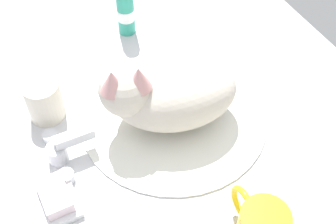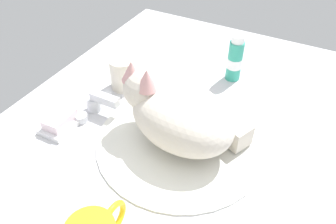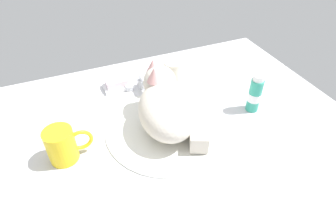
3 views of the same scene
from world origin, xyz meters
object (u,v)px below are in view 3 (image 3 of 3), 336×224
object	(u,v)px
faucet	(143,83)
toothpaste_bottle	(255,94)
cat	(168,105)
rinse_cup	(173,72)
coffee_mug	(62,144)
soap_bar	(116,82)

from	to	relation	value
faucet	toothpaste_bottle	size ratio (longest dim) A/B	0.98
cat	toothpaste_bottle	bearing A→B (deg)	-6.74
rinse_cup	coffee_mug	bearing A→B (deg)	-151.79
faucet	soap_bar	distance (cm)	9.14
cat	coffee_mug	bearing A→B (deg)	-177.91
faucet	cat	xyz separation A→B (cm)	(0.48, -20.41, 5.36)
soap_bar	toothpaste_bottle	bearing A→B (deg)	-37.43
soap_bar	toothpaste_bottle	xyz separation A→B (cm)	(35.82, -27.42, 3.51)
faucet	coffee_mug	xyz separation A→B (cm)	(-28.53, -21.47, 2.45)
rinse_cup	faucet	bearing A→B (deg)	178.61
toothpaste_bottle	coffee_mug	bearing A→B (deg)	177.81
cat	soap_bar	world-z (taller)	cat
toothpaste_bottle	cat	bearing A→B (deg)	173.26
faucet	coffee_mug	size ratio (longest dim) A/B	1.05
soap_bar	coffee_mug	bearing A→B (deg)	-128.66
rinse_cup	toothpaste_bottle	bearing A→B (deg)	-54.73
faucet	soap_bar	xyz separation A→B (cm)	(-8.31, 3.81, 0.07)
coffee_mug	rinse_cup	distance (cm)	44.86
cat	faucet	bearing A→B (deg)	91.34
faucet	rinse_cup	bearing A→B (deg)	-1.39
cat	coffee_mug	size ratio (longest dim) A/B	2.43
cat	soap_bar	size ratio (longest dim) A/B	3.99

